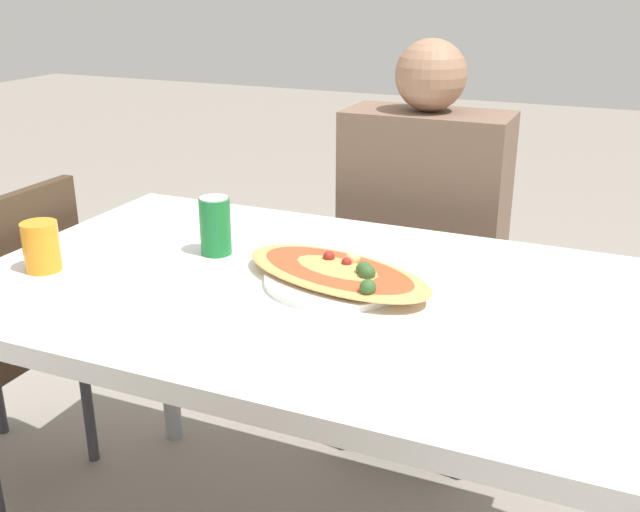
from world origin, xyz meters
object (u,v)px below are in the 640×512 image
(pizza_main, at_px, (338,274))
(person_seated, at_px, (422,225))
(drink_glass, at_px, (41,247))
(soda_can, at_px, (215,226))
(chair_far_seated, at_px, (429,278))
(dining_table, at_px, (306,318))

(pizza_main, bearing_deg, person_seated, 90.21)
(person_seated, distance_m, drink_glass, 0.97)
(soda_can, distance_m, drink_glass, 0.35)
(person_seated, bearing_deg, chair_far_seated, -90.00)
(chair_far_seated, bearing_deg, drink_glass, 57.14)
(dining_table, height_order, pizza_main, pizza_main)
(person_seated, xyz_separation_m, drink_glass, (-0.57, -0.77, 0.11))
(chair_far_seated, relative_size, person_seated, 0.72)
(dining_table, bearing_deg, chair_far_seated, 86.04)
(chair_far_seated, relative_size, drink_glass, 8.20)
(person_seated, bearing_deg, dining_table, 85.36)
(chair_far_seated, bearing_deg, pizza_main, 90.18)
(chair_far_seated, xyz_separation_m, pizza_main, (0.00, -0.71, 0.28))
(pizza_main, height_order, drink_glass, drink_glass)
(dining_table, distance_m, chair_far_seated, 0.77)
(chair_far_seated, relative_size, soda_can, 6.63)
(pizza_main, distance_m, drink_glass, 0.60)
(pizza_main, xyz_separation_m, soda_can, (-0.30, 0.05, 0.04))
(pizza_main, relative_size, soda_can, 3.63)
(person_seated, height_order, soda_can, person_seated)
(dining_table, distance_m, pizza_main, 0.11)
(dining_table, xyz_separation_m, drink_glass, (-0.52, -0.14, 0.12))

